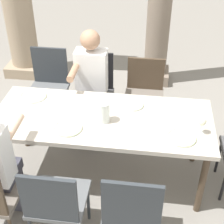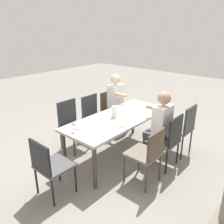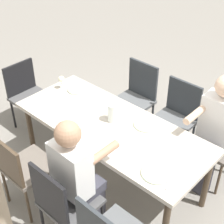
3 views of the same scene
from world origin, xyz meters
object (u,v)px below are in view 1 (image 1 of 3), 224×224
(chair_west_north, at_px, (49,83))
(chair_mid_north, at_px, (94,88))
(plate_2, at_px, (132,105))
(water_pitcher, at_px, (104,113))
(dining_table, at_px, (102,122))
(chair_east_south, at_px, (132,209))
(plate_0, at_px, (34,96))
(diner_woman_green, at_px, (90,84))
(chair_east_north, at_px, (144,91))
(chair_mid_south, at_px, (55,201))
(plate_3, at_px, (182,138))
(plate_1, at_px, (68,128))
(wine_glass_3, at_px, (202,122))

(chair_west_north, bearing_deg, chair_mid_north, 0.18)
(plate_2, height_order, water_pitcher, water_pitcher)
(dining_table, xyz_separation_m, chair_east_south, (0.36, -0.84, -0.14))
(chair_mid_north, height_order, plate_0, chair_mid_north)
(plate_2, bearing_deg, dining_table, -139.53)
(plate_2, bearing_deg, chair_east_south, -84.85)
(diner_woman_green, distance_m, water_pitcher, 0.77)
(chair_east_north, relative_size, plate_2, 4.01)
(chair_mid_south, bearing_deg, diner_woman_green, 90.12)
(plate_3, bearing_deg, plate_0, 162.22)
(plate_2, relative_size, water_pitcher, 1.14)
(chair_mid_north, xyz_separation_m, chair_east_north, (0.59, -0.01, 0.01))
(chair_west_north, height_order, plate_1, chair_west_north)
(chair_west_north, height_order, chair_mid_north, chair_west_north)
(dining_table, xyz_separation_m, wine_glass_3, (0.88, -0.12, 0.18))
(diner_woman_green, height_order, water_pitcher, diner_woman_green)
(chair_west_north, relative_size, chair_east_south, 1.02)
(chair_west_north, xyz_separation_m, plate_0, (0.04, -0.60, 0.20))
(chair_mid_north, height_order, plate_1, chair_mid_north)
(chair_east_south, height_order, plate_2, chair_east_south)
(wine_glass_3, xyz_separation_m, water_pitcher, (-0.85, 0.06, -0.03))
(chair_mid_north, bearing_deg, diner_woman_green, -90.92)
(chair_mid_north, bearing_deg, plate_2, -51.75)
(chair_mid_north, bearing_deg, plate_0, -129.62)
(plate_0, bearing_deg, chair_mid_south, -65.14)
(chair_mid_north, xyz_separation_m, plate_1, (-0.03, -1.07, 0.22))
(chair_west_north, relative_size, plate_3, 3.87)
(plate_1, bearing_deg, water_pitcher, 28.83)
(chair_east_south, distance_m, diner_woman_green, 1.62)
(plate_2, bearing_deg, chair_mid_north, 128.25)
(chair_west_north, distance_m, chair_east_north, 1.13)
(chair_west_north, distance_m, chair_mid_north, 0.54)
(plate_2, relative_size, wine_glass_3, 1.39)
(plate_0, bearing_deg, chair_east_south, -44.91)
(chair_east_south, relative_size, diner_woman_green, 0.72)
(plate_1, relative_size, wine_glass_3, 1.54)
(chair_west_north, distance_m, diner_woman_green, 0.59)
(diner_woman_green, distance_m, wine_glass_3, 1.36)
(plate_2, bearing_deg, plate_1, -139.65)
(dining_table, bearing_deg, chair_mid_south, -105.19)
(plate_1, relative_size, water_pitcher, 1.26)
(plate_1, distance_m, wine_glass_3, 1.15)
(chair_west_north, distance_m, plate_2, 1.22)
(diner_woman_green, bearing_deg, wine_glass_3, -35.09)
(chair_east_north, xyz_separation_m, plate_1, (-0.62, -1.06, 0.22))
(dining_table, bearing_deg, plate_0, 161.77)
(plate_3, height_order, water_pitcher, water_pitcher)
(chair_mid_north, distance_m, plate_3, 1.44)
(chair_mid_south, height_order, plate_3, chair_mid_south)
(dining_table, height_order, plate_2, plate_2)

